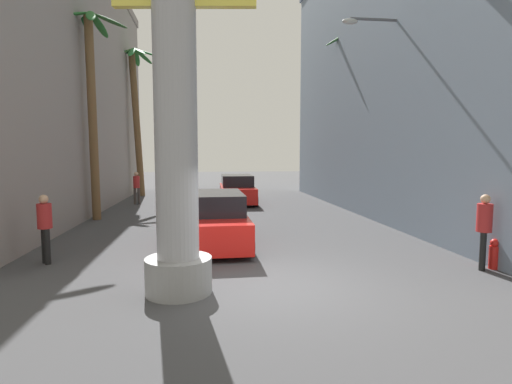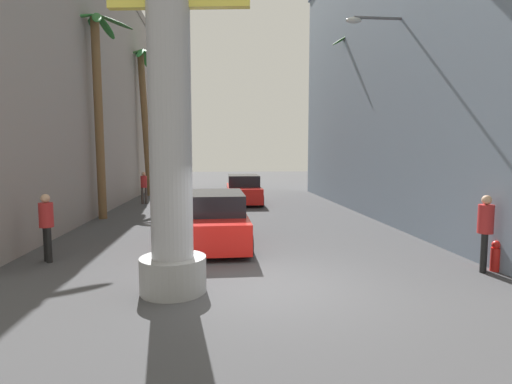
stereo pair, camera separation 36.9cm
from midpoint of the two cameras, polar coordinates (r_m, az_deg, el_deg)
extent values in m
plane|color=#424244|center=(18.17, -3.18, -3.14)|extent=(87.07, 87.07, 0.00)
cube|color=gray|center=(21.87, -30.92, 13.21)|extent=(6.92, 22.11, 11.91)
cube|color=slate|center=(21.11, 25.44, 15.77)|extent=(8.80, 22.00, 13.36)
cylinder|color=#9E9EA3|center=(8.02, -12.93, 18.81)|extent=(0.81, 0.81, 9.17)
cylinder|color=gray|center=(8.15, -12.29, -11.54)|extent=(1.30, 1.30, 0.70)
cylinder|color=#59595E|center=(15.72, 20.24, 9.07)|extent=(0.16, 0.16, 7.59)
cylinder|color=#59595E|center=(15.92, 16.76, 22.50)|extent=(2.28, 0.10, 0.10)
ellipsoid|color=beige|center=(15.49, 12.57, 22.70)|extent=(0.56, 0.28, 0.20)
cylinder|color=black|center=(13.94, -10.96, -4.53)|extent=(0.23, 0.64, 0.64)
cylinder|color=black|center=(13.96, -3.38, -4.43)|extent=(0.23, 0.64, 0.64)
cylinder|color=black|center=(10.65, -11.90, -7.65)|extent=(0.23, 0.64, 0.64)
cylinder|color=black|center=(10.68, -1.92, -7.49)|extent=(0.23, 0.64, 0.64)
cube|color=red|center=(12.23, -7.07, -4.73)|extent=(2.01, 4.83, 0.80)
cube|color=black|center=(12.12, -7.11, -1.47)|extent=(1.82, 2.67, 0.60)
cylinder|color=black|center=(23.74, -5.49, -0.36)|extent=(0.22, 0.64, 0.64)
cylinder|color=black|center=(23.83, -1.41, -0.31)|extent=(0.22, 0.64, 0.64)
cylinder|color=black|center=(20.48, -5.30, -1.28)|extent=(0.22, 0.64, 0.64)
cylinder|color=black|center=(20.59, -0.57, -1.22)|extent=(0.22, 0.64, 0.64)
cube|color=red|center=(22.12, -3.21, -0.14)|extent=(1.82, 4.70, 0.80)
cube|color=black|center=(22.06, -3.22, 1.67)|extent=(1.66, 2.59, 0.60)
cylinder|color=brown|center=(21.88, 13.48, 9.93)|extent=(0.36, 0.36, 8.96)
ellipsoid|color=#2E6C2D|center=(22.92, 15.91, 20.63)|extent=(1.70, 0.40, 0.66)
ellipsoid|color=#326E2D|center=(23.41, 14.37, 20.09)|extent=(1.25, 1.47, 0.94)
ellipsoid|color=#2A5E2D|center=(23.21, 12.03, 20.51)|extent=(1.09, 1.66, 0.67)
ellipsoid|color=#32662D|center=(22.40, 11.43, 20.83)|extent=(1.60, 0.48, 0.96)
ellipsoid|color=#2F742D|center=(21.82, 13.22, 21.54)|extent=(1.22, 1.63, 0.59)
ellipsoid|color=#236A2D|center=(21.99, 15.28, 21.28)|extent=(0.89, 1.70, 0.70)
cylinder|color=brown|center=(17.74, -22.87, 9.48)|extent=(0.38, 0.50, 8.18)
ellipsoid|color=#30612D|center=(18.44, -20.74, 21.90)|extent=(1.42, 0.62, 0.56)
ellipsoid|color=#28702D|center=(19.06, -21.99, 21.14)|extent=(0.65, 1.37, 0.71)
ellipsoid|color=#1F5E2D|center=(19.05, -24.19, 21.14)|extent=(1.21, 1.21, 0.65)
ellipsoid|color=#26702D|center=(18.13, -25.15, 22.01)|extent=(1.20, 1.24, 0.59)
ellipsoid|color=#2A6E2D|center=(17.77, -23.15, 22.18)|extent=(0.66, 1.33, 0.81)
cylinder|color=brown|center=(13.63, 25.34, 12.18)|extent=(0.59, 0.87, 8.87)
cylinder|color=brown|center=(27.02, -17.04, 9.14)|extent=(0.80, 0.49, 9.14)
ellipsoid|color=#1F702D|center=(27.22, -15.55, 18.55)|extent=(1.68, 0.62, 0.61)
ellipsoid|color=#296F2D|center=(28.10, -16.12, 18.05)|extent=(1.14, 1.57, 0.71)
ellipsoid|color=#26772D|center=(28.28, -17.06, 17.85)|extent=(0.43, 1.58, 0.85)
ellipsoid|color=#20662D|center=(27.87, -18.91, 18.11)|extent=(1.66, 0.84, 0.66)
ellipsoid|color=#32662D|center=(27.23, -19.08, 18.26)|extent=(1.54, 1.03, 0.88)
ellipsoid|color=#1F6B2D|center=(26.66, -17.72, 18.54)|extent=(0.43, 1.53, 0.94)
ellipsoid|color=#25762D|center=(26.71, -16.65, 18.70)|extent=(1.12, 1.57, 0.74)
cylinder|color=black|center=(10.68, 28.79, -7.47)|extent=(0.14, 0.14, 0.90)
cylinder|color=black|center=(10.87, 28.81, -7.24)|extent=(0.14, 0.14, 0.90)
cylinder|color=#B22626|center=(10.64, 28.99, -3.25)|extent=(0.48, 0.48, 0.66)
sphere|color=tan|center=(10.59, 29.10, -0.90)|extent=(0.22, 0.22, 0.22)
cylinder|color=black|center=(11.41, -28.79, -6.70)|extent=(0.14, 0.14, 0.89)
cylinder|color=black|center=(11.22, -28.50, -6.88)|extent=(0.14, 0.14, 0.89)
cylinder|color=#B22626|center=(11.19, -28.82, -3.03)|extent=(0.48, 0.48, 0.61)
sphere|color=tan|center=(11.14, -28.92, -0.91)|extent=(0.22, 0.22, 0.22)
cylinder|color=#3F3833|center=(22.58, -16.85, -0.55)|extent=(0.14, 0.14, 0.89)
cylinder|color=#3F3833|center=(22.57, -17.36, -0.56)|extent=(0.14, 0.14, 0.89)
cylinder|color=#B22626|center=(22.51, -17.16, 1.38)|extent=(0.41, 0.41, 0.64)
sphere|color=tan|center=(22.49, -17.19, 2.47)|extent=(0.22, 0.22, 0.22)
cylinder|color=red|center=(11.00, 30.02, -8.10)|extent=(0.22, 0.22, 0.55)
sphere|color=red|center=(10.93, 30.11, -6.34)|extent=(0.20, 0.20, 0.20)
camera|label=1|loc=(0.18, -90.93, -0.09)|focal=28.00mm
camera|label=2|loc=(0.18, 89.07, 0.09)|focal=28.00mm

